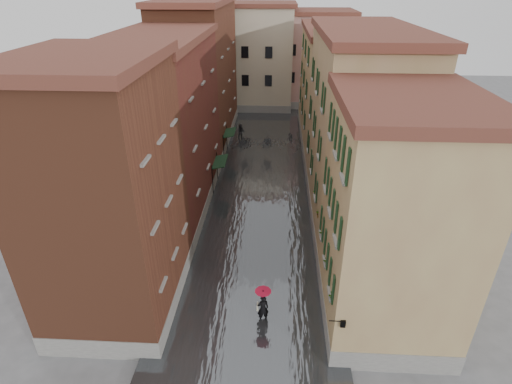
# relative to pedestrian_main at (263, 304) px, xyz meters

# --- Properties ---
(ground) EXTENTS (120.00, 120.00, 0.00)m
(ground) POSITION_rel_pedestrian_main_xyz_m (-0.78, 3.16, -1.20)
(ground) COLOR #5E5E61
(ground) RESTS_ON ground
(floodwater) EXTENTS (10.00, 60.00, 0.20)m
(floodwater) POSITION_rel_pedestrian_main_xyz_m (-0.78, 16.16, -1.10)
(floodwater) COLOR #414448
(floodwater) RESTS_ON ground
(building_left_near) EXTENTS (6.00, 8.00, 13.00)m
(building_left_near) POSITION_rel_pedestrian_main_xyz_m (-7.78, 1.16, 5.30)
(building_left_near) COLOR brown
(building_left_near) RESTS_ON ground
(building_left_mid) EXTENTS (6.00, 14.00, 12.50)m
(building_left_mid) POSITION_rel_pedestrian_main_xyz_m (-7.78, 12.16, 5.05)
(building_left_mid) COLOR #581E1B
(building_left_mid) RESTS_ON ground
(building_left_far) EXTENTS (6.00, 16.00, 14.00)m
(building_left_far) POSITION_rel_pedestrian_main_xyz_m (-7.78, 27.16, 5.80)
(building_left_far) COLOR brown
(building_left_far) RESTS_ON ground
(building_right_near) EXTENTS (6.00, 8.00, 11.50)m
(building_right_near) POSITION_rel_pedestrian_main_xyz_m (6.22, 1.16, 4.55)
(building_right_near) COLOR #9C7850
(building_right_near) RESTS_ON ground
(building_right_mid) EXTENTS (6.00, 14.00, 13.00)m
(building_right_mid) POSITION_rel_pedestrian_main_xyz_m (6.22, 12.16, 5.30)
(building_right_mid) COLOR tan
(building_right_mid) RESTS_ON ground
(building_right_far) EXTENTS (6.00, 16.00, 11.50)m
(building_right_far) POSITION_rel_pedestrian_main_xyz_m (6.22, 27.16, 4.55)
(building_right_far) COLOR #9C7850
(building_right_far) RESTS_ON ground
(building_end_cream) EXTENTS (12.00, 9.00, 13.00)m
(building_end_cream) POSITION_rel_pedestrian_main_xyz_m (-3.78, 41.16, 5.30)
(building_end_cream) COLOR #AFA48B
(building_end_cream) RESTS_ON ground
(building_end_pink) EXTENTS (10.00, 9.00, 12.00)m
(building_end_pink) POSITION_rel_pedestrian_main_xyz_m (5.22, 43.16, 4.80)
(building_end_pink) COLOR tan
(building_end_pink) RESTS_ON ground
(awning_near) EXTENTS (1.09, 2.79, 2.80)m
(awning_near) POSITION_rel_pedestrian_main_xyz_m (-4.26, 15.08, 1.26)
(awning_near) COLOR #15301B
(awning_near) RESTS_ON ground
(awning_far) EXTENTS (1.09, 2.76, 2.80)m
(awning_far) POSITION_rel_pedestrian_main_xyz_m (-4.26, 22.26, 1.26)
(awning_far) COLOR #15301B
(awning_far) RESTS_ON ground
(wall_lantern) EXTENTS (0.71, 0.22, 0.35)m
(wall_lantern) POSITION_rel_pedestrian_main_xyz_m (3.56, -2.84, 1.81)
(wall_lantern) COLOR black
(wall_lantern) RESTS_ON ground
(window_planters) EXTENTS (0.59, 10.99, 0.84)m
(window_planters) POSITION_rel_pedestrian_main_xyz_m (3.34, 3.56, 2.31)
(window_planters) COLOR brown
(window_planters) RESTS_ON ground
(pedestrian_main) EXTENTS (0.87, 0.87, 2.06)m
(pedestrian_main) POSITION_rel_pedestrian_main_xyz_m (0.00, 0.00, 0.00)
(pedestrian_main) COLOR black
(pedestrian_main) RESTS_ON ground
(pedestrian_far) EXTENTS (0.91, 0.73, 1.80)m
(pedestrian_far) POSITION_rel_pedestrian_main_xyz_m (-3.55, 27.05, -0.30)
(pedestrian_far) COLOR black
(pedestrian_far) RESTS_ON ground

